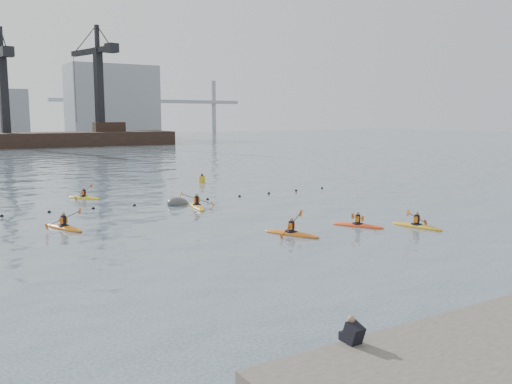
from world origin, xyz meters
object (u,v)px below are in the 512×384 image
at_px(kayaker_0, 291,233).
at_px(kayaker_5, 84,197).
at_px(kayaker_1, 417,225).
at_px(mooring_buoy, 178,204).
at_px(kayaker_2, 64,227).
at_px(kayaker_4, 358,225).
at_px(nav_buoy, 202,179).
at_px(kayaker_3, 197,206).

height_order(kayaker_0, kayaker_5, kayaker_0).
relative_size(kayaker_1, mooring_buoy, 1.58).
xyz_separation_m(kayaker_1, kayaker_2, (-18.22, 10.64, 0.00)).
distance_m(kayaker_2, kayaker_5, 12.33).
distance_m(kayaker_1, kayaker_5, 26.39).
height_order(kayaker_1, kayaker_5, kayaker_1).
height_order(kayaker_1, kayaker_4, kayaker_1).
distance_m(mooring_buoy, nav_buoy, 13.52).
xyz_separation_m(kayaker_3, mooring_buoy, (-0.62, 1.98, -0.11)).
distance_m(kayaker_4, mooring_buoy, 14.67).
xyz_separation_m(kayaker_2, kayaker_5, (4.06, 11.64, -0.01)).
bearing_deg(kayaker_3, mooring_buoy, 118.78).
relative_size(kayaker_0, kayaker_2, 0.98).
relative_size(kayaker_0, kayaker_3, 0.92).
distance_m(kayaker_1, kayaker_4, 3.52).
bearing_deg(kayaker_5, kayaker_3, -92.95).
relative_size(kayaker_5, nav_buoy, 2.55).
bearing_deg(kayaker_4, kayaker_5, -91.91).
bearing_deg(kayaker_4, kayaker_1, 113.91).
distance_m(kayaker_5, nav_buoy, 13.52).
xyz_separation_m(kayaker_3, kayaker_5, (-5.95, 8.83, -0.02)).
bearing_deg(kayaker_1, nav_buoy, 80.07).
relative_size(kayaker_4, nav_buoy, 2.74).
distance_m(kayaker_1, kayaker_3, 15.75).
bearing_deg(kayaker_2, kayaker_0, -60.00).
bearing_deg(kayaker_5, kayaker_1, -94.46).
height_order(kayaker_2, nav_buoy, kayaker_2).
relative_size(kayaker_1, kayaker_2, 0.97).
relative_size(mooring_buoy, nav_buoy, 1.92).
relative_size(kayaker_0, mooring_buoy, 1.59).
height_order(kayaker_3, kayaker_5, kayaker_3).
distance_m(kayaker_1, mooring_buoy, 17.78).
distance_m(kayaker_3, kayaker_4, 12.61).
height_order(kayaker_1, kayaker_3, kayaker_3).
height_order(kayaker_0, kayaker_1, kayaker_0).
bearing_deg(kayaker_0, mooring_buoy, 68.90).
height_order(mooring_buoy, nav_buoy, nav_buoy).
bearing_deg(kayaker_0, kayaker_5, 81.76).
xyz_separation_m(mooring_buoy, nav_buoy, (7.45, 11.28, 0.34)).
xyz_separation_m(kayaker_0, kayaker_5, (-6.49, 20.08, -0.01)).
bearing_deg(kayaker_1, kayaker_2, 136.82).
bearing_deg(kayaker_5, kayaker_0, -108.99).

